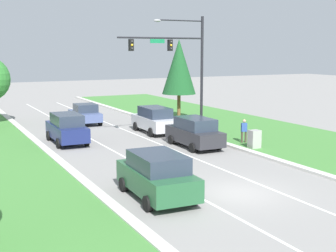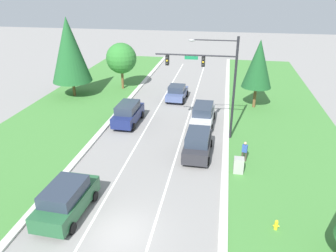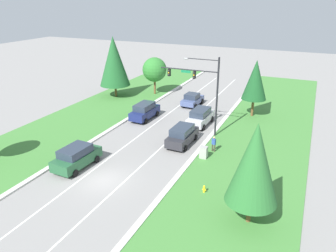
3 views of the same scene
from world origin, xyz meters
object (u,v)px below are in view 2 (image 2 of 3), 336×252
Objects in this scene: oak_far_left_tree at (121,58)px; utility_cabinet at (239,166)px; silver_suv at (203,114)px; conifer_far_right_tree at (258,64)px; forest_suv at (66,199)px; traffic_signal_mast at (213,74)px; pedestrian at (245,151)px; charcoal_suv at (198,143)px; slate_blue_sedan at (177,93)px; conifer_mid_left_tree at (69,50)px; navy_suv at (128,113)px; fire_hydrant at (276,225)px.

utility_cabinet is at bearing -51.89° from oak_far_left_tree.
silver_suv is 0.68× the size of conifer_far_right_tree.
traffic_signal_mast is at bearing 59.89° from forest_suv.
pedestrian is at bearing -59.53° from silver_suv.
oak_far_left_tree reaches higher than pedestrian.
conifer_far_right_tree is at bearing 62.42° from traffic_signal_mast.
utility_cabinet is 1.85m from pedestrian.
silver_suv reaches higher than charcoal_suv.
oak_far_left_tree is (-7.46, 3.02, 3.04)m from slate_blue_sedan.
conifer_mid_left_tree is (-8.99, 20.58, 4.51)m from forest_suv.
navy_suv is at bearing 167.93° from traffic_signal_mast.
conifer_mid_left_tree is (-19.04, 14.28, 4.91)m from utility_cabinet.
slate_blue_sedan is 0.75× the size of oak_far_left_tree.
forest_suv is 12.02m from fire_hydrant.
traffic_signal_mast is 5.20× the size of pedestrian.
navy_suv reaches higher than fire_hydrant.
conifer_mid_left_tree is at bearing 161.18° from silver_suv.
traffic_signal_mast reaches higher than conifer_far_right_tree.
silver_suv is 6.07m from charcoal_suv.
pedestrian is (3.65, -6.62, -0.10)m from silver_suv.
silver_suv reaches higher than utility_cabinet.
pedestrian is (10.79, -5.67, -0.12)m from navy_suv.
conifer_far_right_tree reaches higher than oak_far_left_tree.
oak_far_left_tree is (-11.82, 12.33, -1.80)m from traffic_signal_mast.
forest_suv is 24.88m from oak_far_left_tree.
traffic_signal_mast is 17.17m from oak_far_left_tree.
conifer_mid_left_tree is (-21.00, 0.32, 0.69)m from conifer_far_right_tree.
conifer_far_right_tree reaches higher than slate_blue_sedan.
silver_suv is at bearing 107.78° from traffic_signal_mast.
oak_far_left_tree is at bearing 128.11° from utility_cabinet.
slate_blue_sedan is 8.61m from oak_far_left_tree.
silver_suv is 1.01× the size of navy_suv.
traffic_signal_mast is at bearing -62.83° from slate_blue_sedan.
silver_suv is at bearing 8.70° from navy_suv.
slate_blue_sedan is (-3.50, 6.66, -0.14)m from silver_suv.
forest_suv reaches higher than pedestrian.
pedestrian is (3.60, -0.55, -0.06)m from charcoal_suv.
conifer_far_right_tree is 16.66m from oak_far_left_tree.
traffic_signal_mast is at bearing -117.58° from conifer_far_right_tree.
conifer_mid_left_tree reaches higher than traffic_signal_mast.
traffic_signal_mast is at bearing -27.12° from conifer_mid_left_tree.
forest_suv is 6.95× the size of fire_hydrant.
oak_far_left_tree is at bearing 37.77° from conifer_mid_left_tree.
traffic_signal_mast is 6.83m from pedestrian.
silver_suv reaches higher than fire_hydrant.
silver_suv is at bearing -132.74° from conifer_far_right_tree.
charcoal_suv is at bearing -103.21° from traffic_signal_mast.
conifer_mid_left_tree is at bearing 142.97° from navy_suv.
traffic_signal_mast is at bearing -70.64° from silver_suv.
pedestrian is at bearing -7.89° from charcoal_suv.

